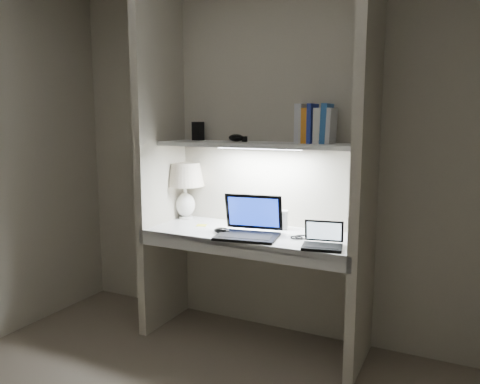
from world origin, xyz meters
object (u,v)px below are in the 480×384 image
Objects in this scene: laptop_main at (249,227)px; laptop_netbook at (323,241)px; speaker at (281,220)px; book_row at (315,125)px; table_lamp at (185,181)px.

laptop_main reaches higher than laptop_netbook.
laptop_main is 0.28m from speaker.
laptop_main is 0.78m from book_row.
table_lamp is 1.61× the size of laptop_netbook.
table_lamp is at bearing 148.40° from laptop_main.
table_lamp is 0.75m from laptop_main.
table_lamp reaches higher than laptop_netbook.
laptop_netbook is at bearing -15.66° from table_lamp.
book_row is at bearing -18.92° from speaker.
book_row is at bearing 24.74° from laptop_main.
book_row is (0.35, 0.24, 0.66)m from laptop_main.
speaker is 0.69m from book_row.
table_lamp is 1.10m from book_row.
table_lamp is 1.24m from laptop_netbook.
laptop_netbook reaches higher than speaker.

